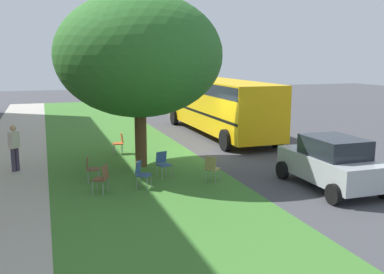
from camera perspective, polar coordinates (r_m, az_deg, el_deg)
The scene contains 13 objects.
ground at distance 18.70m, azimuth 1.15°, elevation -2.25°, with size 80.00×80.00×0.00m, color #424247.
grass_verge at distance 17.90m, azimuth -8.56°, elevation -2.93°, with size 48.00×6.00×0.01m, color #3D752D.
sidewalk_strip at distance 17.71m, azimuth -22.74°, elevation -3.77°, with size 48.00×2.80×0.01m, color #ADA89E.
street_tree at distance 16.29m, azimuth -6.87°, elevation 10.43°, with size 6.06×6.06×6.37m.
chair_0 at distance 14.84m, azimuth -12.98°, elevation -3.80°, with size 0.45×0.45×0.88m.
chair_1 at distance 13.89m, azimuth -6.54°, elevation -4.57°, with size 0.57×0.58×0.88m.
chair_2 at distance 18.97m, azimuth -9.37°, elevation -0.60°, with size 0.43×0.43×0.88m.
chair_3 at distance 14.46m, azimuth 2.61°, elevation -3.91°, with size 0.59×0.59×0.88m.
chair_4 at distance 13.58m, azimuth -11.57°, elevation -5.07°, with size 0.56×0.57×0.88m.
chair_5 at distance 15.12m, azimuth -3.79°, elevation -3.29°, with size 0.52×0.52×0.88m.
parked_car at distance 14.41m, azimuth 17.57°, elevation -3.15°, with size 3.70×1.92×1.65m.
school_bus at distance 23.29m, azimuth 3.45°, elevation 4.62°, with size 10.40×2.80×2.88m.
pedestrian_1 at distance 17.02m, azimuth -22.02°, elevation -1.09°, with size 0.39×0.40×1.69m.
Camera 1 is at (-17.17, 6.18, 4.08)m, focal length 41.20 mm.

